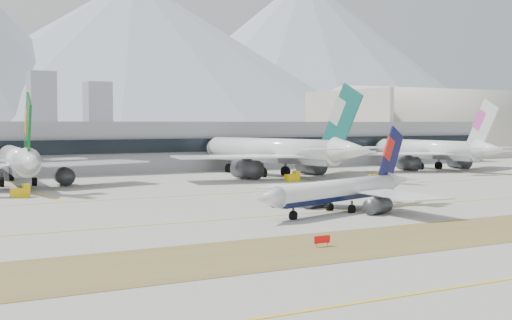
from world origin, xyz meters
TOP-DOWN VIEW (x-y plane):
  - ground at (0.00, 0.00)m, footprint 3000.00×3000.00m
  - taxiing_airliner at (3.45, -6.02)m, footprint 41.14×34.92m
  - widebody_eva at (-33.58, 68.24)m, footprint 59.02×58.04m
  - widebody_cathay at (33.74, 64.47)m, footprint 68.14×67.49m
  - widebody_china_air at (91.45, 65.68)m, footprint 61.11×59.75m
  - terminal at (0.00, 114.84)m, footprint 280.00×43.10m
  - hangar at (154.56, 135.00)m, footprint 91.00×60.00m
  - hold_sign_left at (-19.02, -32.00)m, footprint 2.20×0.15m
  - gse_extra at (46.69, 37.81)m, footprint 3.55×2.00m
  - gse_c at (28.91, 48.95)m, footprint 3.55×2.00m
  - gse_b at (-38.14, 43.33)m, footprint 3.55×2.00m

SIDE VIEW (x-z plane):
  - ground at x=0.00m, z-range 0.00..0.00m
  - hangar at x=154.56m, z-range -29.86..30.14m
  - hold_sign_left at x=-19.02m, z-range 0.20..1.55m
  - gse_extra at x=46.69m, z-range -0.25..2.35m
  - gse_c at x=28.91m, z-range -0.25..2.35m
  - gse_b at x=-38.14m, z-range -0.25..2.35m
  - taxiing_airliner at x=3.45m, z-range -3.69..10.56m
  - widebody_eva at x=-33.58m, z-range -4.95..16.19m
  - widebody_china_air at x=91.45m, z-range -5.10..16.69m
  - widebody_cathay at x=33.74m, z-range -5.78..18.89m
  - terminal at x=0.00m, z-range 0.00..15.00m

